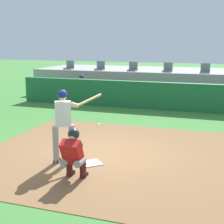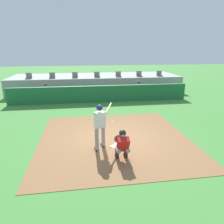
{
  "view_description": "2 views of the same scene",
  "coord_description": "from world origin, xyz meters",
  "px_view_note": "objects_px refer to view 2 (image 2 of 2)",
  "views": [
    {
      "loc": [
        3.04,
        -8.03,
        2.92
      ],
      "look_at": [
        0.0,
        0.7,
        1.0
      ],
      "focal_mm": 54.45,
      "sensor_mm": 36.0,
      "label": 1
    },
    {
      "loc": [
        -1.3,
        -8.05,
        3.77
      ],
      "look_at": [
        0.0,
        0.7,
        1.0
      ],
      "focal_mm": 32.55,
      "sensor_mm": 36.0,
      "label": 2
    }
  ],
  "objects_px": {
    "home_plate": "(117,146)",
    "stadium_seat_3": "(97,76)",
    "stadium_seat_1": "(52,77)",
    "dugout_player_1": "(139,89)",
    "catcher_crouched": "(122,144)",
    "stadium_seat_6": "(159,75)",
    "stadium_seat_2": "(75,76)",
    "dugout_player_0": "(46,92)",
    "stadium_seat_5": "(139,75)",
    "stadium_seat_0": "(29,77)",
    "batter_at_plate": "(100,124)",
    "stadium_seat_4": "(118,76)"
  },
  "relations": [
    {
      "from": "catcher_crouched",
      "to": "dugout_player_1",
      "type": "height_order",
      "value": "dugout_player_1"
    },
    {
      "from": "home_plate",
      "to": "dugout_player_1",
      "type": "height_order",
      "value": "dugout_player_1"
    },
    {
      "from": "catcher_crouched",
      "to": "stadium_seat_6",
      "type": "distance_m",
      "value": 12.49
    },
    {
      "from": "batter_at_plate",
      "to": "stadium_seat_5",
      "type": "relative_size",
      "value": 3.76
    },
    {
      "from": "stadium_seat_3",
      "to": "stadium_seat_5",
      "type": "distance_m",
      "value": 3.71
    },
    {
      "from": "home_plate",
      "to": "stadium_seat_4",
      "type": "distance_m",
      "value": 10.46
    },
    {
      "from": "dugout_player_1",
      "to": "stadium_seat_2",
      "type": "bearing_deg",
      "value": 157.79
    },
    {
      "from": "catcher_crouched",
      "to": "stadium_seat_4",
      "type": "distance_m",
      "value": 11.33
    },
    {
      "from": "stadium_seat_0",
      "to": "stadium_seat_3",
      "type": "relative_size",
      "value": 1.0
    },
    {
      "from": "stadium_seat_3",
      "to": "stadium_seat_5",
      "type": "bearing_deg",
      "value": 0.0
    },
    {
      "from": "catcher_crouched",
      "to": "home_plate",
      "type": "bearing_deg",
      "value": 89.26
    },
    {
      "from": "home_plate",
      "to": "stadium_seat_4",
      "type": "xyz_separation_m",
      "value": [
        1.86,
        10.18,
        1.51
      ]
    },
    {
      "from": "catcher_crouched",
      "to": "stadium_seat_2",
      "type": "xyz_separation_m",
      "value": [
        -1.84,
        11.14,
        0.93
      ]
    },
    {
      "from": "stadium_seat_6",
      "to": "catcher_crouched",
      "type": "bearing_deg",
      "value": -116.63
    },
    {
      "from": "stadium_seat_0",
      "to": "stadium_seat_1",
      "type": "distance_m",
      "value": 1.86
    },
    {
      "from": "catcher_crouched",
      "to": "stadium_seat_2",
      "type": "height_order",
      "value": "stadium_seat_2"
    },
    {
      "from": "stadium_seat_2",
      "to": "stadium_seat_3",
      "type": "distance_m",
      "value": 1.86
    },
    {
      "from": "dugout_player_0",
      "to": "stadium_seat_6",
      "type": "relative_size",
      "value": 2.71
    },
    {
      "from": "batter_at_plate",
      "to": "dugout_player_0",
      "type": "bearing_deg",
      "value": 111.9
    },
    {
      "from": "home_plate",
      "to": "stadium_seat_4",
      "type": "relative_size",
      "value": 0.92
    },
    {
      "from": "dugout_player_1",
      "to": "stadium_seat_6",
      "type": "relative_size",
      "value": 2.71
    },
    {
      "from": "stadium_seat_3",
      "to": "stadium_seat_2",
      "type": "bearing_deg",
      "value": 180.0
    },
    {
      "from": "stadium_seat_1",
      "to": "stadium_seat_6",
      "type": "relative_size",
      "value": 1.0
    },
    {
      "from": "catcher_crouched",
      "to": "stadium_seat_2",
      "type": "bearing_deg",
      "value": 99.41
    },
    {
      "from": "batter_at_plate",
      "to": "stadium_seat_4",
      "type": "distance_m",
      "value": 10.55
    },
    {
      "from": "stadium_seat_1",
      "to": "stadium_seat_0",
      "type": "bearing_deg",
      "value": 180.0
    },
    {
      "from": "home_plate",
      "to": "stadium_seat_3",
      "type": "bearing_deg",
      "value": 90.0
    },
    {
      "from": "dugout_player_0",
      "to": "stadium_seat_5",
      "type": "distance_m",
      "value": 8.0
    },
    {
      "from": "batter_at_plate",
      "to": "dugout_player_1",
      "type": "xyz_separation_m",
      "value": [
        3.81,
        8.2,
        -0.36
      ]
    },
    {
      "from": "catcher_crouched",
      "to": "stadium_seat_6",
      "type": "relative_size",
      "value": 4.27
    },
    {
      "from": "dugout_player_1",
      "to": "stadium_seat_0",
      "type": "distance_m",
      "value": 8.97
    },
    {
      "from": "stadium_seat_6",
      "to": "stadium_seat_5",
      "type": "bearing_deg",
      "value": 180.0
    },
    {
      "from": "dugout_player_0",
      "to": "stadium_seat_5",
      "type": "bearing_deg",
      "value": 14.81
    },
    {
      "from": "batter_at_plate",
      "to": "dugout_player_1",
      "type": "distance_m",
      "value": 9.05
    },
    {
      "from": "stadium_seat_1",
      "to": "stadium_seat_3",
      "type": "bearing_deg",
      "value": 0.0
    },
    {
      "from": "dugout_player_0",
      "to": "stadium_seat_6",
      "type": "height_order",
      "value": "stadium_seat_6"
    },
    {
      "from": "dugout_player_0",
      "to": "dugout_player_1",
      "type": "height_order",
      "value": "same"
    },
    {
      "from": "home_plate",
      "to": "dugout_player_0",
      "type": "height_order",
      "value": "dugout_player_0"
    },
    {
      "from": "catcher_crouched",
      "to": "dugout_player_0",
      "type": "bearing_deg",
      "value": 113.55
    },
    {
      "from": "stadium_seat_5",
      "to": "batter_at_plate",
      "type": "bearing_deg",
      "value": -113.26
    },
    {
      "from": "stadium_seat_5",
      "to": "stadium_seat_6",
      "type": "relative_size",
      "value": 1.0
    },
    {
      "from": "dugout_player_0",
      "to": "stadium_seat_2",
      "type": "bearing_deg",
      "value": 43.8
    },
    {
      "from": "stadium_seat_0",
      "to": "stadium_seat_4",
      "type": "distance_m",
      "value": 7.43
    },
    {
      "from": "stadium_seat_3",
      "to": "stadium_seat_4",
      "type": "bearing_deg",
      "value": 0.0
    },
    {
      "from": "batter_at_plate",
      "to": "stadium_seat_1",
      "type": "height_order",
      "value": "stadium_seat_1"
    },
    {
      "from": "home_plate",
      "to": "batter_at_plate",
      "type": "xyz_separation_m",
      "value": [
        -0.68,
        -0.05,
        1.01
      ]
    },
    {
      "from": "dugout_player_0",
      "to": "stadium_seat_5",
      "type": "height_order",
      "value": "stadium_seat_5"
    },
    {
      "from": "stadium_seat_0",
      "to": "batter_at_plate",
      "type": "bearing_deg",
      "value": -64.46
    },
    {
      "from": "home_plate",
      "to": "stadium_seat_3",
      "type": "relative_size",
      "value": 0.92
    },
    {
      "from": "batter_at_plate",
      "to": "stadium_seat_4",
      "type": "height_order",
      "value": "stadium_seat_4"
    }
  ]
}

